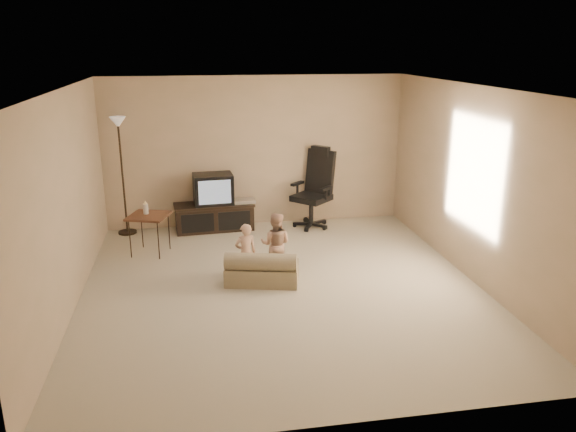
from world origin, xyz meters
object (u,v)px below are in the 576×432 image
office_chair (314,198)px  side_table (148,216)px  tv_stand (214,207)px  toddler_right (276,244)px  toddler_left (246,253)px  floor_lamp (120,150)px  child_sofa (262,270)px

office_chair → side_table: size_ratio=1.68×
tv_stand → toddler_right: (0.72, -2.05, 0.04)m
office_chair → toddler_left: bearing=-76.5°
toddler_right → floor_lamp: bearing=-25.3°
side_table → floor_lamp: size_ratio=0.42×
side_table → child_sofa: side_table is taller
tv_stand → toddler_left: bearing=-86.2°
tv_stand → side_table: size_ratio=1.68×
tv_stand → floor_lamp: size_ratio=0.71×
floor_lamp → toddler_left: floor_lamp is taller
floor_lamp → toddler_right: (2.15, -2.11, -0.96)m
side_table → child_sofa: (1.49, -1.38, -0.39)m
tv_stand → floor_lamp: bearing=173.8°
side_table → office_chair: bearing=17.8°
office_chair → toddler_right: (-0.96, -1.97, -0.05)m
side_table → floor_lamp: (-0.43, 1.00, 0.81)m
office_chair → side_table: bearing=-115.9°
floor_lamp → child_sofa: 3.29m
side_table → child_sofa: size_ratio=0.79×
tv_stand → toddler_left: size_ratio=1.71×
side_table → tv_stand: bearing=43.4°
side_table → toddler_left: bearing=-44.7°
side_table → floor_lamp: floor_lamp is taller
tv_stand → side_table: tv_stand is taller
side_table → floor_lamp: 1.36m
tv_stand → child_sofa: (0.49, -2.32, -0.21)m
floor_lamp → child_sofa: size_ratio=1.86×
office_chair → toddler_right: bearing=-69.7°
office_chair → toddler_left: (-1.38, -2.14, -0.09)m
tv_stand → toddler_right: 2.17m
child_sofa → toddler_left: size_ratio=1.29×
office_chair → tv_stand: bearing=-136.6°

